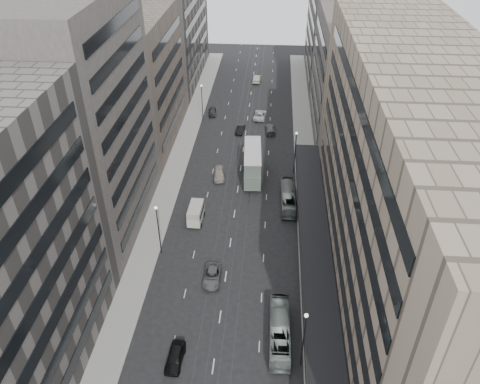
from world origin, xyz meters
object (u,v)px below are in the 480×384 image
(sedan_0, at_px, (175,357))
(sedan_2, at_px, (212,276))
(double_decker, at_px, (252,163))
(bus_far, at_px, (288,197))
(panel_van, at_px, (196,213))
(pedestrian, at_px, (330,381))
(bus_near, at_px, (280,331))

(sedan_0, distance_m, sedan_2, 13.23)
(double_decker, distance_m, sedan_0, 39.21)
(bus_far, distance_m, panel_van, 15.38)
(double_decker, relative_size, sedan_0, 2.38)
(bus_far, distance_m, pedestrian, 33.21)
(bus_near, distance_m, bus_far, 27.05)
(sedan_0, distance_m, pedestrian, 17.06)
(bus_near, height_order, double_decker, double_decker)
(bus_far, distance_m, sedan_2, 20.71)
(double_decker, bearing_deg, bus_near, -84.73)
(panel_van, height_order, sedan_0, panel_van)
(bus_near, relative_size, sedan_2, 2.02)
(sedan_2, distance_m, pedestrian, 20.77)
(bus_far, xyz_separation_m, panel_van, (-14.33, -5.58, 0.24))
(panel_van, relative_size, sedan_2, 0.93)
(panel_van, height_order, sedan_2, panel_van)
(bus_far, relative_size, pedestrian, 4.76)
(sedan_0, relative_size, pedestrian, 2.20)
(bus_far, distance_m, sedan_0, 33.51)
(pedestrian, bearing_deg, bus_near, -91.97)
(bus_near, relative_size, sedan_0, 2.25)
(panel_van, bearing_deg, bus_near, -56.99)
(double_decker, bearing_deg, pedestrian, -78.63)
(bus_far, relative_size, panel_van, 2.09)
(double_decker, height_order, panel_van, double_decker)
(sedan_0, xyz_separation_m, pedestrian, (16.94, -1.99, 0.40))
(sedan_2, bearing_deg, sedan_0, -101.74)
(sedan_0, bearing_deg, bus_far, 70.40)
(bus_near, height_order, bus_far, bus_near)
(bus_near, bearing_deg, panel_van, -59.24)
(panel_van, distance_m, sedan_2, 13.08)
(bus_far, bearing_deg, double_decker, -52.08)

